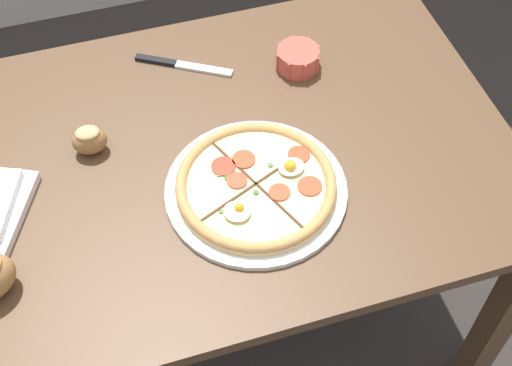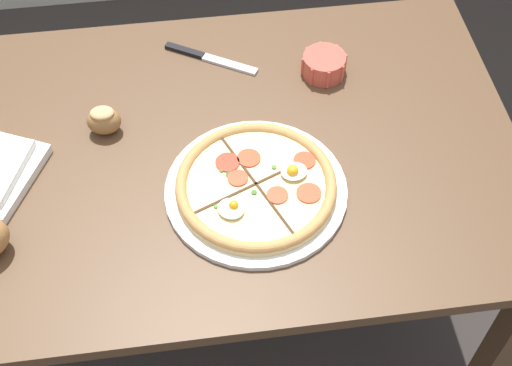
# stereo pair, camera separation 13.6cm
# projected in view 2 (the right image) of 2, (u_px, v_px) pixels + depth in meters

# --- Properties ---
(ground_plane) EXTENTS (12.00, 12.00, 0.00)m
(ground_plane) POSITION_uv_depth(u_px,v_px,m) (224.00, 313.00, 2.03)
(ground_plane) COLOR #2D2826
(dining_table) EXTENTS (1.27, 0.83, 0.73)m
(dining_table) POSITION_uv_depth(u_px,v_px,m) (213.00, 180.00, 1.54)
(dining_table) COLOR #513823
(dining_table) RESTS_ON ground_plane
(pizza) EXTENTS (0.36, 0.36, 0.05)m
(pizza) POSITION_uv_depth(u_px,v_px,m) (256.00, 187.00, 1.37)
(pizza) COLOR white
(pizza) RESTS_ON dining_table
(ramekin_bowl) EXTENTS (0.10, 0.10, 0.05)m
(ramekin_bowl) POSITION_uv_depth(u_px,v_px,m) (324.00, 64.00, 1.57)
(ramekin_bowl) COLOR #C64C3D
(ramekin_bowl) RESTS_ON dining_table
(bread_piece_near) EXTENTS (0.07, 0.06, 0.06)m
(bread_piece_near) POSITION_uv_depth(u_px,v_px,m) (104.00, 120.00, 1.46)
(bread_piece_near) COLOR olive
(bread_piece_near) RESTS_ON dining_table
(knife_main) EXTENTS (0.20, 0.13, 0.01)m
(knife_main) POSITION_uv_depth(u_px,v_px,m) (209.00, 58.00, 1.61)
(knife_main) COLOR silver
(knife_main) RESTS_ON dining_table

